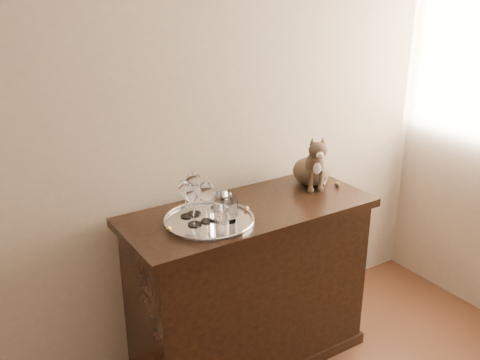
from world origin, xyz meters
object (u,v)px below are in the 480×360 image
object	(u,v)px
sideboard	(249,287)
tumbler_a	(229,211)
tray	(209,221)
cat	(311,158)
tumbler_c	(223,205)
wine_glass_b	(194,194)
wine_glass_d	(207,202)
tumbler_b	(220,218)
wine_glass_c	(194,204)
wine_glass_a	(186,198)

from	to	relation	value
sideboard	tumbler_a	bearing A→B (deg)	-154.37
tray	cat	world-z (taller)	cat
tumbler_c	wine_glass_b	bearing A→B (deg)	146.09
wine_glass_d	tumbler_c	xyz separation A→B (m)	(0.09, 0.03, -0.05)
wine_glass_b	tumbler_b	bearing A→B (deg)	-80.24
cat	tumbler_c	bearing A→B (deg)	-146.46
wine_glass_c	tumbler_c	world-z (taller)	wine_glass_c
tumbler_c	cat	size ratio (longest dim) A/B	0.35
wine_glass_d	tumbler_c	size ratio (longest dim) A/B	1.93
tumbler_c	wine_glass_a	bearing A→B (deg)	155.23
wine_glass_b	wine_glass_d	world-z (taller)	wine_glass_b
tray	wine_glass_c	world-z (taller)	wine_glass_c
wine_glass_a	tumbler_b	size ratio (longest dim) A/B	1.96
sideboard	cat	world-z (taller)	cat
wine_glass_c	wine_glass_d	bearing A→B (deg)	-2.03
wine_glass_c	wine_glass_b	bearing A→B (deg)	63.07
wine_glass_c	wine_glass_d	world-z (taller)	wine_glass_c
wine_glass_c	wine_glass_a	bearing A→B (deg)	84.34
tray	wine_glass_d	world-z (taller)	wine_glass_d
wine_glass_d	cat	distance (m)	0.69
tumbler_b	tray	bearing A→B (deg)	93.32
tray	wine_glass_c	bearing A→B (deg)	-176.59
tray	wine_glass_c	size ratio (longest dim) A/B	2.07
sideboard	wine_glass_c	bearing A→B (deg)	-173.56
tumbler_b	tumbler_c	bearing A→B (deg)	53.35
tray	wine_glass_b	bearing A→B (deg)	105.38
wine_glass_a	tumbler_a	size ratio (longest dim) A/B	1.93
tumbler_c	tray	bearing A→B (deg)	-166.21
tray	wine_glass_d	bearing A→B (deg)	-150.44
tumbler_b	wine_glass_c	bearing A→B (deg)	135.09
wine_glass_d	tumbler_b	distance (m)	0.09
wine_glass_d	tumbler_b	xyz separation A→B (m)	(0.02, -0.08, -0.05)
tumbler_b	wine_glass_a	bearing A→B (deg)	112.24
tumbler_b	tumbler_c	distance (m)	0.13
tumbler_a	cat	distance (m)	0.62
wine_glass_d	wine_glass_a	bearing A→B (deg)	119.49
wine_glass_b	wine_glass_d	bearing A→B (deg)	-82.16
wine_glass_a	wine_glass_d	xyz separation A→B (m)	(0.05, -0.09, 0.01)
wine_glass_d	wine_glass_b	bearing A→B (deg)	97.84
wine_glass_d	tumbler_b	world-z (taller)	wine_glass_d
wine_glass_c	tumbler_a	distance (m)	0.16
tumbler_a	tumbler_c	bearing A→B (deg)	82.51
tumbler_b	sideboard	bearing A→B (deg)	26.67
wine_glass_a	cat	size ratio (longest dim) A/B	0.63
tumbler_b	cat	distance (m)	0.70
wine_glass_b	wine_glass_d	size ratio (longest dim) A/B	1.06
wine_glass_c	tumbler_a	size ratio (longest dim) A/B	2.11
wine_glass_a	cat	world-z (taller)	cat
tumbler_b	tumbler_c	xyz separation A→B (m)	(0.08, 0.10, 0.00)
tumbler_a	tumbler_b	bearing A→B (deg)	-151.00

